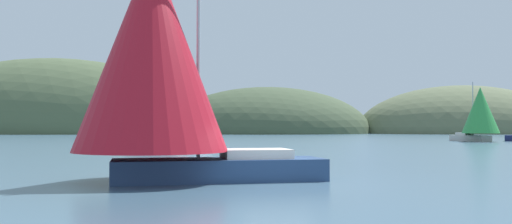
{
  "coord_description": "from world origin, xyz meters",
  "views": [
    {
      "loc": [
        -1.17,
        -20.63,
        2.11
      ],
      "look_at": [
        0.0,
        38.73,
        3.59
      ],
      "focal_mm": 38.95,
      "sensor_mm": 36.0,
      "label": 1
    }
  ],
  "objects": [
    {
      "name": "sailboat_green_sail",
      "position": [
        29.93,
        52.2,
        3.94
      ],
      "size": [
        6.03,
        8.33,
        8.05
      ],
      "color": "#B7B2A8",
      "rests_on": "ground_plane"
    },
    {
      "name": "sailboat_crimson_sail",
      "position": [
        -4.52,
        0.27,
        4.68
      ],
      "size": [
        10.12,
        6.8,
        9.84
      ],
      "color": "navy",
      "rests_on": "ground_plane"
    },
    {
      "name": "ground_plane",
      "position": [
        0.0,
        0.0,
        0.0
      ],
      "size": [
        360.0,
        360.0,
        0.0
      ],
      "primitive_type": "plane",
      "color": "#426075"
    },
    {
      "name": "headland_right",
      "position": [
        60.0,
        135.0,
        0.0
      ],
      "size": [
        59.52,
        44.0,
        27.08
      ],
      "primitive_type": "ellipsoid",
      "color": "#5B6647",
      "rests_on": "ground_plane"
    },
    {
      "name": "sailboat_white_mainsail",
      "position": [
        -6.61,
        41.76,
        3.59
      ],
      "size": [
        4.19,
        7.46,
        7.89
      ],
      "color": "white",
      "rests_on": "ground_plane"
    },
    {
      "name": "sailboat_red_spinnaker",
      "position": [
        -8.56,
        26.15,
        4.31
      ],
      "size": [
        7.0,
        9.84,
        9.34
      ],
      "color": "#B7B2A8",
      "rests_on": "ground_plane"
    },
    {
      "name": "headland_left",
      "position": [
        -55.0,
        135.0,
        0.0
      ],
      "size": [
        88.34,
        44.0,
        41.91
      ],
      "primitive_type": "ellipsoid",
      "color": "#4C5B3D",
      "rests_on": "ground_plane"
    },
    {
      "name": "headland_center",
      "position": [
        5.0,
        135.0,
        0.0
      ],
      "size": [
        58.45,
        44.0,
        25.99
      ],
      "primitive_type": "ellipsoid",
      "color": "#425138",
      "rests_on": "ground_plane"
    }
  ]
}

